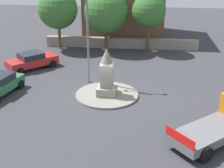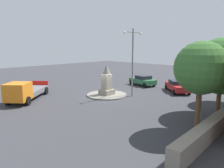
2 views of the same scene
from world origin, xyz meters
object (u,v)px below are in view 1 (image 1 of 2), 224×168
tree_far_corner (149,11)px  streetlamp (87,26)px  car_red_passing (32,60)px  tree_mid_cluster (106,12)px  monument (107,75)px  tree_near_wall (58,9)px

tree_far_corner → streetlamp: bearing=-116.8°
car_red_passing → tree_mid_cluster: (5.80, 6.34, 3.24)m
monument → tree_near_wall: bearing=119.7°
streetlamp → tree_mid_cluster: (0.24, 8.99, -0.49)m
streetlamp → tree_mid_cluster: streetlamp is taller
tree_mid_cluster → tree_far_corner: bearing=-0.1°
car_red_passing → tree_mid_cluster: 9.18m
monument → streetlamp: size_ratio=0.46×
car_red_passing → tree_far_corner: size_ratio=0.74×
car_red_passing → tree_mid_cluster: tree_mid_cluster is taller
car_red_passing → tree_mid_cluster: bearing=47.6°
tree_far_corner → tree_near_wall: bearing=179.9°
tree_near_wall → tree_far_corner: size_ratio=1.06×
monument → car_red_passing: monument is taller
monument → car_red_passing: 8.83m
streetlamp → tree_mid_cluster: 9.01m
tree_far_corner → tree_mid_cluster: bearing=179.9°
tree_mid_cluster → streetlamp: bearing=-91.5°
streetlamp → tree_far_corner: size_ratio=1.26×
streetlamp → car_red_passing: 7.20m
monument → tree_mid_cluster: size_ratio=0.55×
tree_mid_cluster → tree_far_corner: 4.31m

